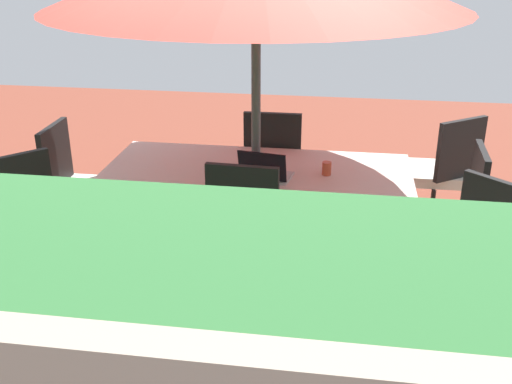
% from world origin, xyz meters
% --- Properties ---
extents(ground_plane, '(10.00, 10.00, 0.02)m').
position_xyz_m(ground_plane, '(0.00, 0.00, -0.01)').
color(ground_plane, brown).
extents(dining_table, '(2.09, 1.04, 0.72)m').
position_xyz_m(dining_table, '(0.00, 0.00, 0.68)').
color(dining_table, silver).
rests_on(dining_table, ground_plane).
extents(chair_southwest, '(0.58, 0.58, 0.98)m').
position_xyz_m(chair_southwest, '(-1.34, -0.73, 0.55)').
color(chair_southwest, silver).
rests_on(chair_southwest, ground_plane).
extents(chair_south, '(0.46, 0.46, 0.98)m').
position_xyz_m(chair_south, '(-0.04, -0.72, 0.55)').
color(chair_south, silver).
rests_on(chair_south, ground_plane).
extents(chair_north, '(0.46, 0.47, 0.98)m').
position_xyz_m(chair_north, '(0.01, 0.70, 0.55)').
color(chair_north, silver).
rests_on(chair_north, ground_plane).
extents(chair_east, '(0.47, 0.46, 0.98)m').
position_xyz_m(chair_east, '(1.30, -0.03, 0.55)').
color(chair_east, silver).
rests_on(chair_east, ground_plane).
extents(chair_northeast, '(0.59, 0.59, 0.98)m').
position_xyz_m(chair_northeast, '(1.30, 0.69, 0.55)').
color(chair_northeast, silver).
rests_on(chair_northeast, ground_plane).
extents(chair_northwest, '(0.59, 0.59, 0.98)m').
position_xyz_m(chair_northwest, '(-1.34, 0.68, 0.55)').
color(chair_northwest, silver).
rests_on(chair_northwest, ground_plane).
extents(chair_west, '(0.47, 0.46, 0.98)m').
position_xyz_m(chair_west, '(-1.29, 0.05, 0.55)').
color(chair_west, silver).
rests_on(chair_west, ground_plane).
extents(laptop, '(0.36, 0.30, 0.21)m').
position_xyz_m(laptop, '(-0.08, 0.11, 0.77)').
color(laptop, '#B7B7BC').
rests_on(laptop, dining_table).
extents(cup, '(0.06, 0.06, 0.09)m').
position_xyz_m(cup, '(-0.47, -0.03, 0.77)').
color(cup, '#CC4C33').
rests_on(cup, dining_table).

